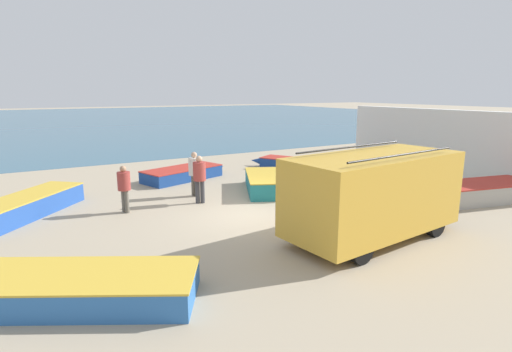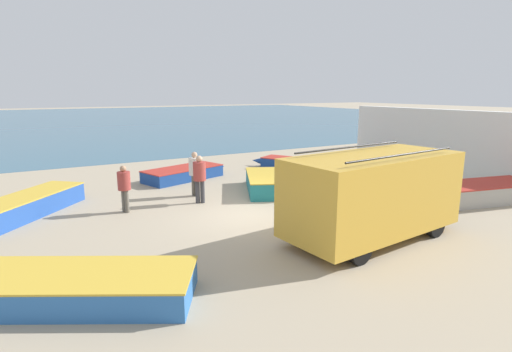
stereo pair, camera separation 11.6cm
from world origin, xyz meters
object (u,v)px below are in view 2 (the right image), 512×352
(fishing_rowboat_3, at_px, (477,192))
(fisherman_0, at_px, (200,175))
(fishing_rowboat_4, at_px, (23,207))
(fishing_rowboat_5, at_px, (185,173))
(parked_van, at_px, (373,193))
(fishing_rowboat_2, at_px, (267,182))
(fisherman_1, at_px, (195,170))
(fishing_rowboat_1, at_px, (297,164))
(fishing_rowboat_0, at_px, (73,287))
(fisherman_2, at_px, (124,184))

(fishing_rowboat_3, xyz_separation_m, fisherman_0, (-9.00, 4.86, 0.70))
(fishing_rowboat_4, relative_size, fishing_rowboat_5, 0.98)
(parked_van, xyz_separation_m, fisherman_0, (-2.80, 5.69, -0.25))
(fishing_rowboat_2, xyz_separation_m, fisherman_0, (-3.11, -0.44, 0.70))
(fishing_rowboat_4, distance_m, fisherman_1, 5.87)
(fishing_rowboat_1, height_order, fisherman_1, fisherman_1)
(fishing_rowboat_3, distance_m, fishing_rowboat_4, 15.87)
(fishing_rowboat_2, distance_m, fisherman_0, 3.22)
(parked_van, height_order, fishing_rowboat_2, parked_van)
(parked_van, distance_m, fishing_rowboat_2, 6.21)
(fishing_rowboat_3, bearing_deg, parked_van, 20.31)
(fishing_rowboat_4, height_order, fishing_rowboat_5, fishing_rowboat_4)
(fishing_rowboat_5, relative_size, fisherman_0, 2.60)
(parked_van, relative_size, fisherman_0, 3.08)
(fishing_rowboat_1, bearing_deg, fisherman_0, 87.25)
(fishing_rowboat_0, relative_size, fishing_rowboat_2, 1.24)
(fishing_rowboat_1, height_order, fishing_rowboat_3, fishing_rowboat_3)
(fishing_rowboat_1, xyz_separation_m, fisherman_1, (-6.50, -2.34, 0.75))
(parked_van, bearing_deg, fishing_rowboat_1, 60.92)
(fishing_rowboat_3, distance_m, fisherman_0, 10.25)
(parked_van, height_order, fishing_rowboat_1, parked_van)
(fishing_rowboat_1, bearing_deg, fisherman_2, 79.48)
(fishing_rowboat_1, relative_size, fishing_rowboat_5, 1.05)
(fishing_rowboat_0, bearing_deg, fishing_rowboat_2, -114.80)
(fishing_rowboat_0, xyz_separation_m, fisherman_2, (2.13, 5.50, 0.67))
(parked_van, bearing_deg, fisherman_0, 110.50)
(fisherman_0, xyz_separation_m, fisherman_1, (0.21, 1.02, -0.01))
(fishing_rowboat_1, bearing_deg, parked_van, 127.26)
(fishing_rowboat_1, bearing_deg, fisherman_1, 80.46)
(parked_van, distance_m, fishing_rowboat_4, 10.99)
(fishing_rowboat_1, xyz_separation_m, fishing_rowboat_3, (2.29, -8.23, 0.05))
(fishing_rowboat_4, distance_m, fisherman_2, 3.27)
(parked_van, xyz_separation_m, fisherman_1, (-2.59, 6.70, -0.25))
(fishing_rowboat_1, height_order, fishing_rowboat_2, fishing_rowboat_2)
(fisherman_0, bearing_deg, fisherman_1, -172.66)
(fishing_rowboat_0, bearing_deg, fisherman_1, -99.06)
(fishing_rowboat_2, height_order, fishing_rowboat_5, fishing_rowboat_2)
(fishing_rowboat_2, distance_m, fisherman_1, 3.04)
(parked_van, distance_m, fishing_rowboat_3, 6.33)
(parked_van, bearing_deg, fishing_rowboat_3, 1.85)
(fishing_rowboat_4, bearing_deg, fishing_rowboat_1, 140.30)
(fishing_rowboat_2, height_order, fishing_rowboat_3, fishing_rowboat_3)
(fisherman_0, bearing_deg, fishing_rowboat_3, 80.53)
(fishing_rowboat_4, height_order, fisherman_1, fisherman_1)
(fishing_rowboat_3, relative_size, fisherman_1, 3.16)
(fishing_rowboat_2, bearing_deg, fishing_rowboat_4, 109.51)
(fishing_rowboat_0, distance_m, fishing_rowboat_3, 13.76)
(fishing_rowboat_4, bearing_deg, parked_van, 91.09)
(fishing_rowboat_0, xyz_separation_m, fisherman_0, (4.75, 5.32, 0.76))
(fisherman_2, bearing_deg, fisherman_1, -5.56)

